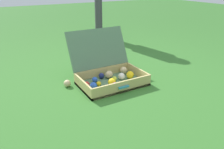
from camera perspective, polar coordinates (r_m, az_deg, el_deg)
The scene contains 3 objects.
ground_plane at distance 2.29m, azimuth -1.15°, elevation -2.90°, with size 16.00×16.00×0.00m, color #336B28.
open_suitcase at distance 2.34m, azimuth -0.97°, elevation 0.72°, with size 0.66×0.64×0.50m.
stray_ball_on_grass at distance 2.30m, azimuth -11.23°, elevation -2.20°, with size 0.07×0.07×0.07m, color #D1B784.
Camera 1 is at (-0.98, -1.81, 1.00)m, focal length 36.23 mm.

